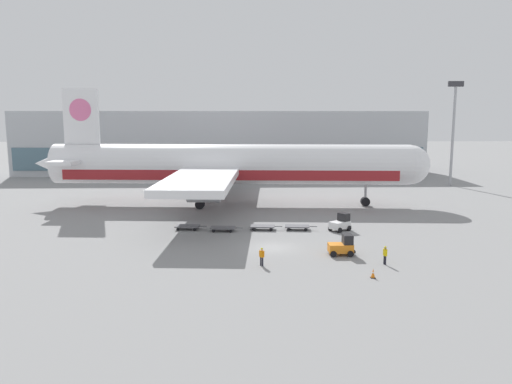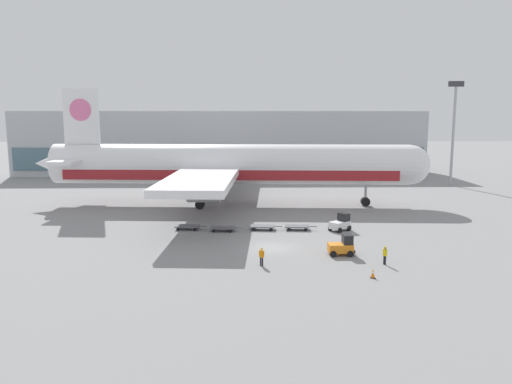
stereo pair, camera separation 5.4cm
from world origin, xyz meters
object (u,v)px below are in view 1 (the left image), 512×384
Objects in this scene: light_mast at (453,125)px; baggage_dolly_trail at (297,226)px; airplane_main at (225,166)px; baggage_dolly_third at (263,226)px; traffic_cone_near at (373,273)px; baggage_dolly_lead at (188,226)px; baggage_tug_far at (341,223)px; ground_crew_near at (262,255)px; baggage_tug_mid at (342,246)px; baggage_dolly_second at (223,228)px; ground_crew_far at (385,254)px.

light_mast is 5.15× the size of baggage_dolly_trail.
baggage_dolly_third is at bearing -69.77° from airplane_main.
baggage_dolly_lead is at bearing 133.95° from traffic_cone_near.
baggage_tug_far reaches higher than ground_crew_near.
baggage_dolly_third is at bearing -176.12° from baggage_dolly_trail.
light_mast is at bearing 56.84° from baggage_tug_mid.
light_mast is 0.33× the size of airplane_main.
baggage_dolly_second is (4.15, -0.93, 0.00)m from baggage_dolly_lead.
baggage_dolly_lead is 24.75m from traffic_cone_near.
baggage_tug_far is 17.81m from baggage_dolly_lead.
light_mast is at bearing 46.84° from baggage_dolly_second.
ground_crew_far is at bearing -118.00° from light_mast.
baggage_tug_mid is 0.66× the size of baggage_dolly_lead.
ground_crew_near is (4.27, -30.18, -4.88)m from airplane_main.
traffic_cone_near is (-2.00, -3.63, -0.61)m from ground_crew_far.
airplane_main is 17.76m from baggage_dolly_third.
baggage_tug_mid reaches higher than traffic_cone_near.
light_mast is at bearing 53.12° from baggage_dolly_trail.
ground_crew_near reaches higher than traffic_cone_near.
baggage_tug_far is 13.36m from ground_crew_far.
baggage_dolly_trail is 4.77× the size of traffic_cone_near.
baggage_tug_mid is at bearing -117.25° from ground_crew_near.
airplane_main reaches higher than baggage_dolly_lead.
ground_crew_far is at bearing -47.62° from baggage_dolly_third.
light_mast is at bearing 49.71° from baggage_dolly_third.
baggage_tug_mid is (-29.61, -46.52, -10.56)m from light_mast.
baggage_dolly_second is 1.00× the size of baggage_dolly_third.
baggage_dolly_third is at bearing 123.24° from baggage_tug_mid.
baggage_dolly_second is (-41.43, -36.42, -11.04)m from light_mast.
baggage_tug_mid is 12.93m from baggage_dolly_third.
airplane_main is 19.36m from baggage_dolly_trail.
light_mast is at bearing 61.94° from traffic_cone_near.
traffic_cone_near is at bearing 134.33° from ground_crew_far.
ground_crew_far is at bearing -45.39° from baggage_tug_mid.
light_mast is at bearing -44.81° from ground_crew_far.
airplane_main reaches higher than baggage_dolly_third.
ground_crew_near is at bearing -86.99° from baggage_dolly_third.
traffic_cone_near is at bearing -161.24° from ground_crew_near.
baggage_tug_far is 16.93m from traffic_cone_near.
light_mast is 6.92× the size of baggage_tug_far.
light_mast is 56.26m from baggage_dolly_second.
ground_crew_far is (15.02, -13.26, 0.60)m from baggage_dolly_second.
baggage_tug_mid reaches higher than baggage_dolly_trail.
baggage_dolly_second is at bearing 127.63° from traffic_cone_near.
baggage_dolly_third is 19.43m from traffic_cone_near.
light_mast is 61.41m from traffic_cone_near.
light_mast reaches higher than baggage_dolly_third.
ground_crew_near is (-37.44, -49.79, -10.47)m from light_mast.
baggage_dolly_trail is (8.64, 0.51, 0.00)m from baggage_dolly_second.
light_mast is at bearing -86.87° from ground_crew_near.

